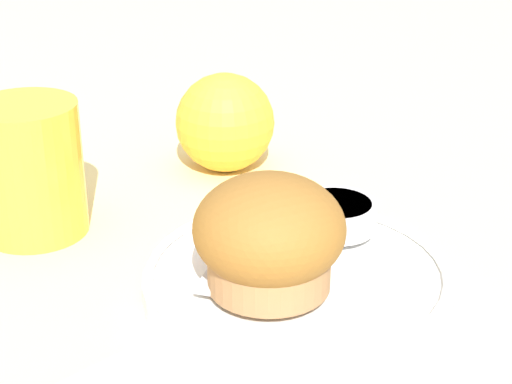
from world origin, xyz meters
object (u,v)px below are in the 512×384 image
(muffin, at_px, (269,237))
(juice_glass, at_px, (30,169))
(butter_knife, at_px, (249,231))
(orange_fruit, at_px, (225,122))

(muffin, height_order, juice_glass, juice_glass)
(muffin, distance_m, butter_knife, 0.08)
(muffin, xyz_separation_m, juice_glass, (-0.05, 0.20, -0.00))
(juice_glass, bearing_deg, muffin, -76.51)
(juice_glass, bearing_deg, butter_knife, -58.37)
(orange_fruit, bearing_deg, muffin, -124.94)
(butter_knife, height_order, orange_fruit, orange_fruit)
(butter_knife, relative_size, orange_fruit, 1.82)
(butter_knife, distance_m, juice_glass, 0.17)
(butter_knife, height_order, juice_glass, juice_glass)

